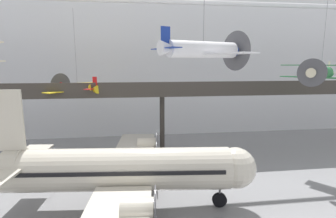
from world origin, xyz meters
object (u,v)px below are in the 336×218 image
Objects in this scene: suspended_plane_green_biplane at (321,73)px; suspended_plane_white_twin at (203,50)px; airliner_silver_main at (117,170)px; suspended_plane_yellow_lowwing at (77,87)px.

suspended_plane_white_twin is at bearing -10.81° from suspended_plane_green_biplane.
airliner_silver_main is 12.49m from suspended_plane_white_twin.
suspended_plane_yellow_lowwing is at bearing 106.45° from suspended_plane_white_twin.
suspended_plane_white_twin is (-16.46, -8.03, 2.14)m from suspended_plane_green_biplane.
suspended_plane_yellow_lowwing is 21.12m from suspended_plane_white_twin.
airliner_silver_main is 25.64m from suspended_plane_green_biplane.
suspended_plane_green_biplane is 1.06× the size of suspended_plane_white_twin.
suspended_plane_green_biplane is 18.44m from suspended_plane_white_twin.
suspended_plane_yellow_lowwing is at bearing 117.63° from airliner_silver_main.
suspended_plane_white_twin reaches higher than suspended_plane_yellow_lowwing.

